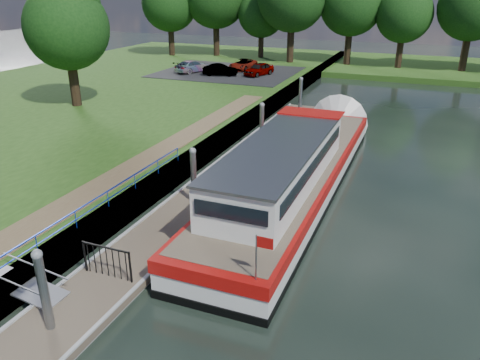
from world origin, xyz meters
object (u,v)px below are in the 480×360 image
at_px(car_b, 220,70).
at_px(car_d, 243,65).
at_px(barge, 297,167).
at_px(pontoon, 233,172).
at_px(car_a, 259,69).
at_px(car_c, 192,66).

xyz_separation_m(car_b, car_d, (0.89, 4.06, -0.01)).
distance_m(barge, car_b, 27.21).
relative_size(pontoon, barge, 1.42).
bearing_deg(car_b, car_a, -82.81).
bearing_deg(car_a, barge, -49.04).
relative_size(barge, car_c, 4.97).
height_order(pontoon, car_b, car_b).
relative_size(barge, car_a, 5.70).
height_order(barge, car_d, barge).
relative_size(pontoon, car_c, 7.06).
relative_size(car_a, car_b, 1.06).
xyz_separation_m(pontoon, barge, (3.60, -0.41, 0.90)).
distance_m(pontoon, car_c, 27.51).
relative_size(pontoon, car_b, 8.60).
bearing_deg(car_c, car_a, -157.16).
xyz_separation_m(pontoon, car_d, (-9.97, 26.70, 1.22)).
xyz_separation_m(barge, car_b, (-14.46, 23.05, 0.32)).
distance_m(car_b, car_c, 3.64).
distance_m(barge, car_d, 30.31).
height_order(car_b, car_d, car_b).
height_order(pontoon, car_d, car_d).
distance_m(barge, car_a, 26.86).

